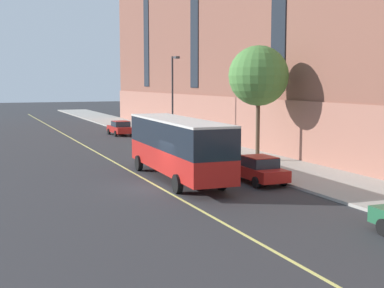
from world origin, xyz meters
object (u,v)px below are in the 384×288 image
(parked_car_red_1, at_px, (258,169))
(parked_car_silver_3, at_px, (180,146))
(city_bus, at_px, (177,145))
(street_tree_mid_block, at_px, (259,76))
(parked_car_champagne_4, at_px, (148,136))
(parked_car_red_5, at_px, (120,128))
(street_lamp, at_px, (173,92))

(parked_car_red_1, distance_m, parked_car_silver_3, 11.96)
(city_bus, distance_m, parked_car_red_1, 4.88)
(parked_car_silver_3, height_order, street_tree_mid_block, street_tree_mid_block)
(parked_car_champagne_4, bearing_deg, parked_car_silver_3, -91.08)
(city_bus, xyz_separation_m, parked_car_red_5, (3.79, 27.35, -1.31))
(city_bus, relative_size, street_tree_mid_block, 1.46)
(city_bus, height_order, parked_car_red_1, city_bus)
(city_bus, relative_size, parked_car_silver_3, 2.56)
(parked_car_silver_3, distance_m, street_tree_mid_block, 8.34)
(city_bus, bearing_deg, parked_car_champagne_4, 77.55)
(parked_car_silver_3, distance_m, parked_car_red_5, 17.96)
(street_tree_mid_block, bearing_deg, parked_car_champagne_4, 106.48)
(parked_car_silver_3, relative_size, parked_car_red_5, 1.05)
(parked_car_champagne_4, xyz_separation_m, street_tree_mid_block, (3.95, -13.34, 5.38))
(parked_car_silver_3, bearing_deg, parked_car_champagne_4, 88.92)
(parked_car_red_1, bearing_deg, city_bus, 146.74)
(city_bus, height_order, street_lamp, street_lamp)
(parked_car_champagne_4, bearing_deg, street_tree_mid_block, -73.52)
(street_tree_mid_block, relative_size, street_lamp, 1.04)
(parked_car_silver_3, bearing_deg, street_tree_mid_block, -49.85)
(parked_car_champagne_4, xyz_separation_m, parked_car_red_5, (-0.15, 9.49, 0.00))
(city_bus, relative_size, parked_car_champagne_4, 2.68)
(parked_car_red_5, xyz_separation_m, street_tree_mid_block, (4.10, -22.83, 5.38))
(parked_car_silver_3, relative_size, street_tree_mid_block, 0.57)
(parked_car_silver_3, bearing_deg, city_bus, -111.95)
(city_bus, xyz_separation_m, parked_car_silver_3, (3.78, 9.39, -1.31))
(parked_car_red_1, distance_m, street_tree_mid_block, 9.74)
(city_bus, height_order, parked_car_red_5, city_bus)
(street_lamp, bearing_deg, parked_car_red_5, 98.87)
(parked_car_silver_3, bearing_deg, parked_car_red_5, 89.98)
(street_tree_mid_block, bearing_deg, parked_car_red_5, 100.18)
(parked_car_silver_3, bearing_deg, parked_car_red_1, -89.30)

